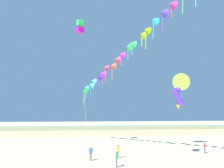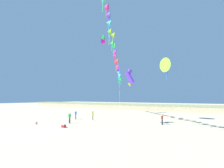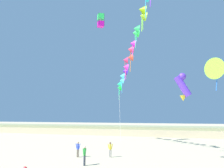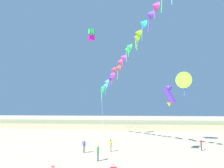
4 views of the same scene
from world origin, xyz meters
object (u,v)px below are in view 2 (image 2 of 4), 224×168
person_far_left (70,117)px  person_near_right (162,119)px  beach_ball (36,123)px  large_kite_high_solo (130,77)px  beach_cooler (64,126)px  person_near_left (93,115)px  person_mid_center (76,114)px  large_kite_mid_trail (167,65)px  large_kite_low_lead (103,39)px

person_far_left → person_near_right: bearing=27.0°
beach_ball → person_near_right: bearing=30.9°
large_kite_high_solo → beach_cooler: (-6.54, -7.33, -7.16)m
person_near_left → person_mid_center: 3.46m
person_mid_center → beach_ball: size_ratio=4.49×
person_near_right → beach_ball: 19.30m
beach_cooler → beach_ball: (-5.66, -0.55, -0.03)m
person_far_left → beach_ball: (-3.68, -3.34, -0.81)m
beach_ball → person_near_left: bearing=60.5°
person_near_right → large_kite_mid_trail: size_ratio=0.36×
large_kite_low_lead → person_mid_center: bearing=-81.6°
large_kite_mid_trail → large_kite_low_lead: bearing=173.4°
person_near_left → person_far_left: size_ratio=0.93×
large_kite_low_lead → person_far_left: bearing=-74.4°
large_kite_high_solo → beach_cooler: large_kite_high_solo is taller
large_kite_high_solo → beach_ball: (-12.20, -7.87, -7.19)m
person_mid_center → person_far_left: bearing=-56.3°
person_near_right → large_kite_high_solo: bearing=-154.9°
person_near_left → beach_cooler: 7.60m
large_kite_low_lead → large_kite_high_solo: (12.54, -9.88, -12.29)m
person_mid_center → beach_cooler: size_ratio=2.81×
person_far_left → large_kite_low_lead: bearing=105.6°
person_mid_center → person_near_right: bearing=10.8°
large_kite_low_lead → large_kite_mid_trail: 19.10m
person_far_left → large_kite_high_solo: 11.57m
large_kite_low_lead → beach_ball: bearing=-88.9°
person_mid_center → large_kite_high_solo: size_ratio=0.57×
person_mid_center → beach_ball: person_mid_center is taller
person_near_left → beach_ball: person_near_left is taller
beach_ball → person_mid_center: bearing=79.9°
beach_cooler → person_near_left: bearing=98.5°
person_near_right → large_kite_high_solo: size_ratio=0.54×
large_kite_low_lead → person_near_left: bearing=-63.3°
beach_cooler → large_kite_high_solo: bearing=48.2°
person_near_right → large_kite_high_solo: (-4.34, -2.04, 6.48)m
large_kite_mid_trail → large_kite_high_solo: large_kite_mid_trail is taller
person_far_left → beach_ball: 5.04m
person_mid_center → beach_cooler: (4.41, -6.45, -0.73)m
large_kite_mid_trail → large_kite_high_solo: (-4.02, -7.95, -2.96)m
person_near_right → large_kite_low_lead: size_ratio=0.72×
large_kite_low_lead → large_kite_high_solo: large_kite_low_lead is taller
person_near_left → large_kite_mid_trail: large_kite_mid_trail is taller
person_near_left → large_kite_mid_trail: bearing=33.8°
large_kite_low_lead → large_kite_high_solo: size_ratio=0.75×
person_mid_center → large_kite_high_solo: bearing=4.6°
person_near_left → large_kite_low_lead: large_kite_low_lead is taller
large_kite_low_lead → large_kite_high_solo: bearing=-38.2°
person_mid_center → person_far_left: 4.39m
beach_cooler → person_far_left: bearing=125.2°
person_near_left → beach_cooler: bearing=-81.5°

